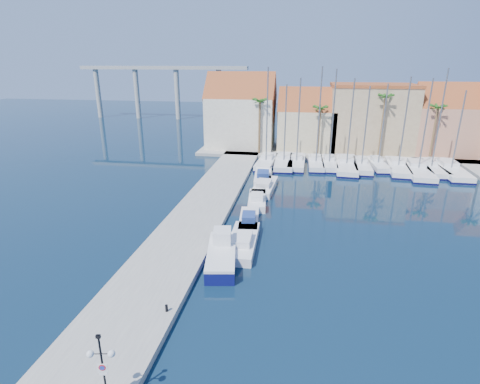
# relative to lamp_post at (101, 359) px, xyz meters

# --- Properties ---
(ground) EXTENTS (260.00, 260.00, 0.00)m
(ground) POSITION_rel_lamp_post_xyz_m (7.01, 9.55, -3.00)
(ground) COLOR #081B31
(ground) RESTS_ON ground
(quay_west) EXTENTS (6.00, 77.00, 0.50)m
(quay_west) POSITION_rel_lamp_post_xyz_m (-1.99, 23.05, -2.75)
(quay_west) COLOR gray
(quay_west) RESTS_ON ground
(shore_north) EXTENTS (54.00, 16.00, 0.50)m
(shore_north) POSITION_rel_lamp_post_xyz_m (17.01, 57.55, -2.75)
(shore_north) COLOR gray
(shore_north) RESTS_ON ground
(lamp_post) EXTENTS (1.28, 0.51, 3.80)m
(lamp_post) POSITION_rel_lamp_post_xyz_m (0.00, 0.00, 0.00)
(lamp_post) COLOR black
(lamp_post) RESTS_ON quay_west
(bollard) EXTENTS (0.19, 0.19, 0.46)m
(bollard) POSITION_rel_lamp_post_xyz_m (0.41, 6.85, -2.27)
(bollard) COLOR black
(bollard) RESTS_ON quay_west
(fishing_boat) EXTENTS (3.29, 6.99, 2.35)m
(fishing_boat) POSITION_rel_lamp_post_xyz_m (2.36, 14.43, -2.22)
(fishing_boat) COLOR #0D0F4E
(fishing_boat) RESTS_ON ground
(motorboat_west_0) EXTENTS (2.54, 7.43, 1.40)m
(motorboat_west_0) POSITION_rel_lamp_post_xyz_m (3.64, 17.28, -2.49)
(motorboat_west_0) COLOR white
(motorboat_west_0) RESTS_ON ground
(motorboat_west_1) EXTENTS (2.40, 5.94, 1.40)m
(motorboat_west_1) POSITION_rel_lamp_post_xyz_m (3.51, 22.08, -2.49)
(motorboat_west_1) COLOR white
(motorboat_west_1) RESTS_ON ground
(motorboat_west_2) EXTENTS (2.53, 6.25, 1.40)m
(motorboat_west_2) POSITION_rel_lamp_post_xyz_m (3.60, 28.04, -2.49)
(motorboat_west_2) COLOR white
(motorboat_west_2) RESTS_ON ground
(motorboat_west_3) EXTENTS (2.88, 7.63, 1.40)m
(motorboat_west_3) POSITION_rel_lamp_post_xyz_m (3.93, 33.22, -2.49)
(motorboat_west_3) COLOR white
(motorboat_west_3) RESTS_ON ground
(motorboat_west_4) EXTENTS (2.85, 7.31, 1.40)m
(motorboat_west_4) POSITION_rel_lamp_post_xyz_m (3.26, 37.49, -2.49)
(motorboat_west_4) COLOR white
(motorboat_west_4) RESTS_ON ground
(sailboat_0) EXTENTS (3.07, 9.64, 14.90)m
(sailboat_0) POSITION_rel_lamp_post_xyz_m (2.95, 45.39, -2.37)
(sailboat_0) COLOR white
(sailboat_0) RESTS_ON ground
(sailboat_1) EXTENTS (3.10, 10.72, 12.44)m
(sailboat_1) POSITION_rel_lamp_post_xyz_m (5.66, 45.92, -2.42)
(sailboat_1) COLOR white
(sailboat_1) RESTS_ON ground
(sailboat_2) EXTENTS (2.79, 9.67, 13.39)m
(sailboat_2) POSITION_rel_lamp_post_xyz_m (7.68, 45.90, -2.39)
(sailboat_2) COLOR white
(sailboat_2) RESTS_ON ground
(sailboat_3) EXTENTS (2.48, 8.69, 14.98)m
(sailboat_3) POSITION_rel_lamp_post_xyz_m (10.64, 45.80, -2.34)
(sailboat_3) COLOR white
(sailboat_3) RESTS_ON ground
(sailboat_4) EXTENTS (2.31, 8.58, 14.66)m
(sailboat_4) POSITION_rel_lamp_post_xyz_m (12.68, 45.99, -2.34)
(sailboat_4) COLOR white
(sailboat_4) RESTS_ON ground
(sailboat_5) EXTENTS (3.71, 11.68, 13.40)m
(sailboat_5) POSITION_rel_lamp_post_xyz_m (15.27, 45.58, -2.42)
(sailboat_5) COLOR white
(sailboat_5) RESTS_ON ground
(sailboat_6) EXTENTS (2.56, 9.20, 12.34)m
(sailboat_6) POSITION_rel_lamp_post_xyz_m (17.46, 45.57, -2.40)
(sailboat_6) COLOR white
(sailboat_6) RESTS_ON ground
(sailboat_7) EXTENTS (2.82, 8.22, 12.65)m
(sailboat_7) POSITION_rel_lamp_post_xyz_m (20.02, 46.60, -2.37)
(sailboat_7) COLOR white
(sailboat_7) RESTS_ON ground
(sailboat_8) EXTENTS (3.65, 10.71, 13.65)m
(sailboat_8) POSITION_rel_lamp_post_xyz_m (22.81, 45.65, -2.41)
(sailboat_8) COLOR white
(sailboat_8) RESTS_ON ground
(sailboat_9) EXTENTS (4.07, 12.19, 13.52)m
(sailboat_9) POSITION_rel_lamp_post_xyz_m (25.38, 44.67, -2.43)
(sailboat_9) COLOR white
(sailboat_9) RESTS_ON ground
(sailboat_10) EXTENTS (3.28, 10.01, 14.80)m
(sailboat_10) POSITION_rel_lamp_post_xyz_m (27.47, 45.96, -2.38)
(sailboat_10) COLOR white
(sailboat_10) RESTS_ON ground
(sailboat_11) EXTENTS (3.34, 11.83, 11.92)m
(sailboat_11) POSITION_rel_lamp_post_xyz_m (30.08, 45.53, -2.44)
(sailboat_11) COLOR white
(sailboat_11) RESTS_ON ground
(building_0) EXTENTS (12.30, 9.00, 13.50)m
(building_0) POSITION_rel_lamp_post_xyz_m (-2.99, 56.55, 3.53)
(building_0) COLOR beige
(building_0) RESTS_ON shore_north
(building_1) EXTENTS (10.30, 8.00, 11.00)m
(building_1) POSITION_rel_lamp_post_xyz_m (9.01, 56.55, 2.30)
(building_1) COLOR #C1B088
(building_1) RESTS_ON shore_north
(building_2) EXTENTS (14.20, 10.20, 11.50)m
(building_2) POSITION_rel_lamp_post_xyz_m (20.01, 57.55, 3.26)
(building_2) COLOR tan
(building_2) RESTS_ON shore_north
(building_3) EXTENTS (10.30, 8.00, 12.00)m
(building_3) POSITION_rel_lamp_post_xyz_m (32.01, 56.55, 2.86)
(building_3) COLOR tan
(building_3) RESTS_ON shore_north
(palm_0) EXTENTS (2.60, 2.60, 10.15)m
(palm_0) POSITION_rel_lamp_post_xyz_m (1.01, 51.55, 6.08)
(palm_0) COLOR brown
(palm_0) RESTS_ON shore_north
(palm_1) EXTENTS (2.60, 2.60, 9.15)m
(palm_1) POSITION_rel_lamp_post_xyz_m (11.01, 51.55, 5.14)
(palm_1) COLOR brown
(palm_1) RESTS_ON shore_north
(palm_2) EXTENTS (2.60, 2.60, 11.15)m
(palm_2) POSITION_rel_lamp_post_xyz_m (21.01, 51.55, 7.02)
(palm_2) COLOR brown
(palm_2) RESTS_ON shore_north
(palm_3) EXTENTS (2.60, 2.60, 9.65)m
(palm_3) POSITION_rel_lamp_post_xyz_m (29.01, 51.55, 5.61)
(palm_3) COLOR brown
(palm_3) RESTS_ON shore_north
(viaduct) EXTENTS (48.00, 2.20, 14.45)m
(viaduct) POSITION_rel_lamp_post_xyz_m (-32.07, 91.55, 7.25)
(viaduct) COLOR #9E9E99
(viaduct) RESTS_ON ground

